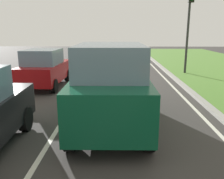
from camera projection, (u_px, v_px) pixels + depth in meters
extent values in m
plane|color=#383533|center=(98.00, 88.00, 11.30)|extent=(60.00, 60.00, 0.00)
cube|color=silver|center=(83.00, 88.00, 11.31)|extent=(0.12, 32.00, 0.01)
cube|color=silver|center=(174.00, 88.00, 11.21)|extent=(0.12, 32.00, 0.01)
cube|color=#9E9B93|center=(185.00, 87.00, 11.19)|extent=(0.24, 48.00, 0.12)
cube|color=#0C472D|center=(111.00, 93.00, 6.67)|extent=(1.96, 4.52, 1.10)
cube|color=slate|center=(110.00, 60.00, 6.30)|extent=(1.74, 2.72, 0.80)
cylinder|color=black|center=(86.00, 97.00, 8.30)|extent=(0.23, 0.76, 0.76)
cylinder|color=black|center=(137.00, 97.00, 8.28)|extent=(0.23, 0.76, 0.76)
cylinder|color=black|center=(70.00, 134.00, 5.33)|extent=(0.23, 0.76, 0.76)
cylinder|color=black|center=(149.00, 135.00, 5.31)|extent=(0.23, 0.76, 0.76)
cylinder|color=black|center=(25.00, 119.00, 6.41)|extent=(0.24, 0.65, 0.64)
cube|color=maroon|center=(45.00, 72.00, 11.48)|extent=(1.74, 3.74, 0.80)
cube|color=slate|center=(43.00, 57.00, 11.06)|extent=(1.53, 1.94, 0.68)
cylinder|color=black|center=(40.00, 75.00, 12.83)|extent=(0.24, 0.61, 0.60)
cylinder|color=black|center=(67.00, 75.00, 12.76)|extent=(0.24, 0.61, 0.60)
cylinder|color=black|center=(20.00, 86.00, 10.39)|extent=(0.24, 0.61, 0.60)
cylinder|color=black|center=(54.00, 86.00, 10.32)|extent=(0.24, 0.61, 0.60)
cylinder|color=#2D2D2D|center=(188.00, 29.00, 14.31)|extent=(0.14, 0.14, 5.39)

